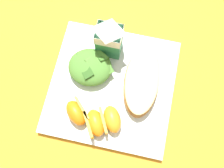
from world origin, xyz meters
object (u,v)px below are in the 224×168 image
at_px(orange_wedge_front, 77,112).
at_px(orange_wedge_rear, 111,119).
at_px(orange_wedge_middle, 95,123).
at_px(green_salad_pile, 90,67).
at_px(cheesy_pizza_bread, 142,80).
at_px(white_plate, 112,86).
at_px(milk_carton, 109,38).

bearing_deg(orange_wedge_front, orange_wedge_rear, 0.94).
relative_size(orange_wedge_front, orange_wedge_middle, 0.97).
relative_size(green_salad_pile, orange_wedge_middle, 1.53).
bearing_deg(cheesy_pizza_bread, orange_wedge_rear, -115.55).
distance_m(white_plate, orange_wedge_front, 0.11).
relative_size(cheesy_pizza_bread, green_salad_pile, 1.62).
bearing_deg(cheesy_pizza_bread, milk_carton, 143.29).
height_order(white_plate, orange_wedge_front, orange_wedge_front).
xyz_separation_m(green_salad_pile, orange_wedge_middle, (0.04, -0.12, -0.00)).
relative_size(orange_wedge_middle, orange_wedge_rear, 1.00).
bearing_deg(cheesy_pizza_bread, orange_wedge_middle, -124.88).
height_order(white_plate, green_salad_pile, green_salad_pile).
xyz_separation_m(white_plate, green_salad_pile, (-0.06, 0.03, 0.03)).
xyz_separation_m(green_salad_pile, orange_wedge_front, (-0.00, -0.11, -0.00)).
height_order(milk_carton, orange_wedge_middle, milk_carton).
bearing_deg(orange_wedge_front, orange_wedge_middle, -17.82).
bearing_deg(orange_wedge_rear, orange_wedge_front, -179.06).
bearing_deg(orange_wedge_front, white_plate, 53.78).
bearing_deg(cheesy_pizza_bread, green_salad_pile, 177.12).
xyz_separation_m(milk_carton, orange_wedge_rear, (0.04, -0.17, -0.04)).
bearing_deg(green_salad_pile, milk_carton, 63.27).
relative_size(white_plate, green_salad_pile, 2.62).
height_order(milk_carton, orange_wedge_front, milk_carton).
bearing_deg(orange_wedge_front, cheesy_pizza_bread, 39.32).
height_order(cheesy_pizza_bread, orange_wedge_front, orange_wedge_front).
distance_m(cheesy_pizza_bread, orange_wedge_front, 0.16).
distance_m(orange_wedge_front, orange_wedge_middle, 0.05).
bearing_deg(orange_wedge_front, milk_carton, 78.56).
xyz_separation_m(white_plate, orange_wedge_middle, (-0.02, -0.10, 0.03)).
distance_m(white_plate, milk_carton, 0.11).
distance_m(milk_carton, orange_wedge_rear, 0.18).
bearing_deg(white_plate, cheesy_pizza_bread, 17.21).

